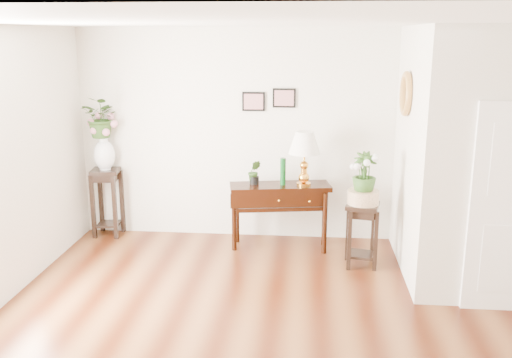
# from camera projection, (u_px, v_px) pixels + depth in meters

# --- Properties ---
(floor) EXTENTS (6.00, 5.50, 0.02)m
(floor) POSITION_uv_depth(u_px,v_px,m) (296.00, 339.00, 5.21)
(floor) COLOR brown
(floor) RESTS_ON ground
(ceiling) EXTENTS (6.00, 5.50, 0.02)m
(ceiling) POSITION_uv_depth(u_px,v_px,m) (302.00, 21.00, 4.52)
(ceiling) COLOR white
(ceiling) RESTS_ON ground
(wall_back) EXTENTS (6.00, 0.02, 2.80)m
(wall_back) POSITION_uv_depth(u_px,v_px,m) (303.00, 136.00, 7.52)
(wall_back) COLOR white
(wall_back) RESTS_ON ground
(partition) EXTENTS (1.80, 1.95, 2.80)m
(partition) POSITION_uv_depth(u_px,v_px,m) (489.00, 154.00, 6.39)
(partition) COLOR white
(partition) RESTS_ON floor
(art_print_left) EXTENTS (0.30, 0.02, 0.25)m
(art_print_left) POSITION_uv_depth(u_px,v_px,m) (254.00, 102.00, 7.45)
(art_print_left) COLOR black
(art_print_left) RESTS_ON wall_back
(art_print_right) EXTENTS (0.30, 0.02, 0.25)m
(art_print_right) POSITION_uv_depth(u_px,v_px,m) (284.00, 98.00, 7.40)
(art_print_right) COLOR black
(art_print_right) RESTS_ON wall_back
(wall_ornament) EXTENTS (0.07, 0.51, 0.51)m
(wall_ornament) POSITION_uv_depth(u_px,v_px,m) (406.00, 94.00, 6.43)
(wall_ornament) COLOR #B77C3A
(wall_ornament) RESTS_ON partition
(console_table) EXTENTS (1.32, 0.64, 0.85)m
(console_table) POSITION_uv_depth(u_px,v_px,m) (280.00, 216.00, 7.35)
(console_table) COLOR black
(console_table) RESTS_ON floor
(table_lamp) EXTENTS (0.48, 0.48, 0.70)m
(table_lamp) POSITION_uv_depth(u_px,v_px,m) (304.00, 158.00, 7.13)
(table_lamp) COLOR gold
(table_lamp) RESTS_ON console_table
(green_vase) EXTENTS (0.09, 0.09, 0.35)m
(green_vase) POSITION_uv_depth(u_px,v_px,m) (283.00, 172.00, 7.20)
(green_vase) COLOR #0B3F16
(green_vase) RESTS_ON console_table
(potted_plant) EXTENTS (0.17, 0.14, 0.29)m
(potted_plant) POSITION_uv_depth(u_px,v_px,m) (254.00, 173.00, 7.24)
(potted_plant) COLOR #284C1A
(potted_plant) RESTS_ON console_table
(plant_stand_a) EXTENTS (0.41, 0.41, 0.93)m
(plant_stand_a) POSITION_uv_depth(u_px,v_px,m) (108.00, 202.00, 7.81)
(plant_stand_a) COLOR black
(plant_stand_a) RESTS_ON floor
(porcelain_vase) EXTENTS (0.35, 0.35, 0.49)m
(porcelain_vase) POSITION_uv_depth(u_px,v_px,m) (104.00, 153.00, 7.64)
(porcelain_vase) COLOR white
(porcelain_vase) RESTS_ON plant_stand_a
(lily_arrangement) EXTENTS (0.62, 0.58, 0.55)m
(lily_arrangement) POSITION_uv_depth(u_px,v_px,m) (102.00, 120.00, 7.53)
(lily_arrangement) COLOR #284C1A
(lily_arrangement) RESTS_ON porcelain_vase
(plant_stand_b) EXTENTS (0.43, 0.43, 0.77)m
(plant_stand_b) POSITION_uv_depth(u_px,v_px,m) (361.00, 235.00, 6.78)
(plant_stand_b) COLOR black
(plant_stand_b) RESTS_ON floor
(ceramic_bowl) EXTENTS (0.47, 0.47, 0.16)m
(ceramic_bowl) POSITION_uv_depth(u_px,v_px,m) (363.00, 197.00, 6.67)
(ceramic_bowl) COLOR beige
(ceramic_bowl) RESTS_ON plant_stand_b
(narcissus) EXTENTS (0.29, 0.29, 0.49)m
(narcissus) POSITION_uv_depth(u_px,v_px,m) (364.00, 173.00, 6.60)
(narcissus) COLOR #284C1A
(narcissus) RESTS_ON ceramic_bowl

